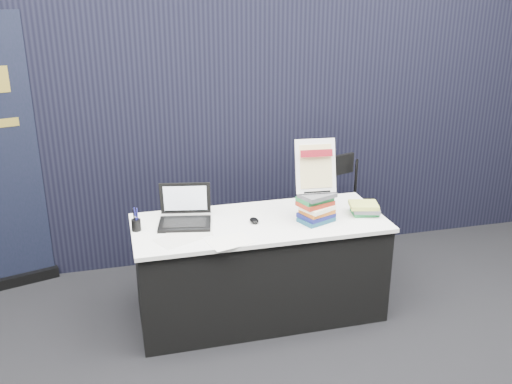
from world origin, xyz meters
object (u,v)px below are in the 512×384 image
at_px(display_table, 260,268).
at_px(book_stack_tall, 316,207).
at_px(book_stack_short, 364,209).
at_px(laptop, 184,214).
at_px(stacking_chair, 339,213).
at_px(info_sign, 316,167).

xyz_separation_m(display_table, book_stack_tall, (0.38, -0.10, 0.48)).
bearing_deg(book_stack_tall, book_stack_short, 3.19).
bearing_deg(laptop, book_stack_short, 3.30).
bearing_deg(stacking_chair, display_table, -168.42).
distance_m(display_table, book_stack_short, 0.88).
relative_size(laptop, info_sign, 1.04).
relative_size(display_table, book_stack_short, 7.62).
bearing_deg(book_stack_tall, laptop, 167.63).
bearing_deg(display_table, info_sign, -9.83).
xyz_separation_m(display_table, info_sign, (0.38, -0.07, 0.77)).
bearing_deg(info_sign, book_stack_short, 4.01).
height_order(laptop, stacking_chair, laptop).
bearing_deg(stacking_chair, book_stack_tall, -145.21).
bearing_deg(info_sign, laptop, 174.81).
bearing_deg(laptop, info_sign, 0.58).
xyz_separation_m(display_table, book_stack_short, (0.77, -0.08, 0.42)).
height_order(laptop, book_stack_tall, laptop).
height_order(info_sign, stacking_chair, info_sign).
distance_m(laptop, book_stack_short, 1.31).
bearing_deg(book_stack_short, laptop, 172.20).
xyz_separation_m(book_stack_short, stacking_chair, (0.03, 0.53, -0.24)).
relative_size(book_stack_tall, book_stack_short, 1.14).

